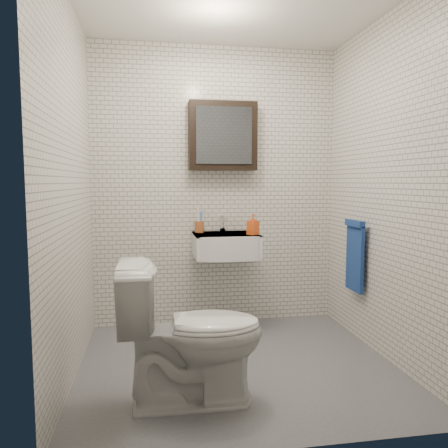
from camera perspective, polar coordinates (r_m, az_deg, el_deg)
name	(u,v)px	position (r m, az deg, el deg)	size (l,w,h in m)	color
ground	(237,365)	(3.26, 1.72, -17.88)	(2.20, 2.00, 0.01)	#53555B
room_shell	(238,157)	(2.99, 1.80, 8.75)	(2.22, 2.02, 2.51)	silver
washbasin	(226,245)	(3.76, 0.32, -2.76)	(0.55, 0.50, 0.20)	white
faucet	(223,224)	(3.93, -0.17, -0.02)	(0.06, 0.20, 0.15)	silver
mirror_cabinet	(223,136)	(3.93, -0.16, 11.40)	(0.60, 0.15, 0.60)	black
towel_rail	(355,253)	(3.71, 16.73, -3.61)	(0.09, 0.30, 0.58)	silver
toothbrush_cup	(199,226)	(3.88, -3.24, -0.29)	(0.10, 0.10, 0.22)	#A15328
soap_bottle	(253,225)	(3.71, 3.79, -0.07)	(0.08, 0.08, 0.18)	#DB4617
toilet	(192,332)	(2.63, -4.25, -13.94)	(0.47, 0.83, 0.84)	white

